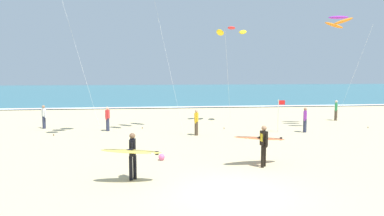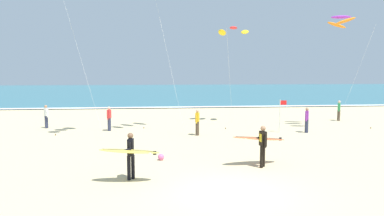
{
  "view_description": "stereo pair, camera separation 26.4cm",
  "coord_description": "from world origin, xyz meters",
  "px_view_note": "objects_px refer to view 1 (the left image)",
  "views": [
    {
      "loc": [
        -2.58,
        -10.96,
        3.92
      ],
      "look_at": [
        -0.57,
        6.5,
        2.08
      ],
      "focal_mm": 33.76,
      "sensor_mm": 36.0,
      "label": 1
    },
    {
      "loc": [
        -2.32,
        -10.99,
        3.92
      ],
      "look_at": [
        -0.57,
        6.5,
        2.08
      ],
      "focal_mm": 33.76,
      "sensor_mm": 36.0,
      "label": 2
    }
  ],
  "objects_px": {
    "kite_arc_violet_near": "(338,22)",
    "bystander_green_top": "(336,110)",
    "lifeguard_flag": "(279,112)",
    "surfer_trailing": "(262,141)",
    "bystander_red_top": "(108,119)",
    "bystander_white_top": "(44,117)",
    "bystander_yellow_top": "(196,122)",
    "surfer_lead": "(132,152)",
    "beach_ball": "(162,157)",
    "bystander_purple_top": "(305,120)",
    "kite_arc_scarlet_high": "(231,31)"
  },
  "relations": [
    {
      "from": "kite_arc_scarlet_high",
      "to": "bystander_yellow_top",
      "type": "height_order",
      "value": "kite_arc_scarlet_high"
    },
    {
      "from": "surfer_trailing",
      "to": "bystander_red_top",
      "type": "bearing_deg",
      "value": 127.59
    },
    {
      "from": "bystander_white_top",
      "to": "lifeguard_flag",
      "type": "distance_m",
      "value": 15.62
    },
    {
      "from": "kite_arc_scarlet_high",
      "to": "lifeguard_flag",
      "type": "xyz_separation_m",
      "value": [
        2.07,
        -4.78,
        -5.57
      ]
    },
    {
      "from": "surfer_trailing",
      "to": "bystander_red_top",
      "type": "height_order",
      "value": "surfer_trailing"
    },
    {
      "from": "bystander_red_top",
      "to": "beach_ball",
      "type": "relative_size",
      "value": 5.68
    },
    {
      "from": "kite_arc_violet_near",
      "to": "kite_arc_scarlet_high",
      "type": "bearing_deg",
      "value": 152.33
    },
    {
      "from": "surfer_lead",
      "to": "bystander_white_top",
      "type": "bearing_deg",
      "value": 117.51
    },
    {
      "from": "bystander_yellow_top",
      "to": "bystander_purple_top",
      "type": "relative_size",
      "value": 1.0
    },
    {
      "from": "bystander_white_top",
      "to": "bystander_purple_top",
      "type": "distance_m",
      "value": 17.25
    },
    {
      "from": "bystander_red_top",
      "to": "bystander_white_top",
      "type": "bearing_deg",
      "value": 160.88
    },
    {
      "from": "surfer_lead",
      "to": "bystander_green_top",
      "type": "distance_m",
      "value": 20.61
    },
    {
      "from": "kite_arc_violet_near",
      "to": "bystander_white_top",
      "type": "distance_m",
      "value": 20.8
    },
    {
      "from": "kite_arc_scarlet_high",
      "to": "bystander_white_top",
      "type": "distance_m",
      "value": 14.6
    },
    {
      "from": "bystander_white_top",
      "to": "kite_arc_violet_near",
      "type": "bearing_deg",
      "value": -5.42
    },
    {
      "from": "surfer_trailing",
      "to": "lifeguard_flag",
      "type": "relative_size",
      "value": 1.13
    },
    {
      "from": "bystander_red_top",
      "to": "lifeguard_flag",
      "type": "xyz_separation_m",
      "value": [
        10.88,
        -1.71,
        0.45
      ]
    },
    {
      "from": "surfer_lead",
      "to": "surfer_trailing",
      "type": "distance_m",
      "value": 5.4
    },
    {
      "from": "bystander_green_top",
      "to": "kite_arc_violet_near",
      "type": "bearing_deg",
      "value": -119.72
    },
    {
      "from": "kite_arc_scarlet_high",
      "to": "bystander_purple_top",
      "type": "distance_m",
      "value": 8.66
    },
    {
      "from": "surfer_lead",
      "to": "bystander_green_top",
      "type": "relative_size",
      "value": 1.35
    },
    {
      "from": "surfer_trailing",
      "to": "bystander_white_top",
      "type": "relative_size",
      "value": 1.49
    },
    {
      "from": "kite_arc_violet_near",
      "to": "bystander_purple_top",
      "type": "distance_m",
      "value": 7.14
    },
    {
      "from": "kite_arc_scarlet_high",
      "to": "bystander_green_top",
      "type": "height_order",
      "value": "kite_arc_scarlet_high"
    },
    {
      "from": "kite_arc_violet_near",
      "to": "lifeguard_flag",
      "type": "xyz_separation_m",
      "value": [
        -4.44,
        -1.36,
        -5.9
      ]
    },
    {
      "from": "kite_arc_scarlet_high",
      "to": "lifeguard_flag",
      "type": "bearing_deg",
      "value": -66.58
    },
    {
      "from": "bystander_red_top",
      "to": "beach_ball",
      "type": "height_order",
      "value": "bystander_red_top"
    },
    {
      "from": "surfer_trailing",
      "to": "bystander_red_top",
      "type": "xyz_separation_m",
      "value": [
        -7.3,
        9.48,
        -0.24
      ]
    },
    {
      "from": "bystander_green_top",
      "to": "bystander_red_top",
      "type": "distance_m",
      "value": 17.51
    },
    {
      "from": "lifeguard_flag",
      "to": "beach_ball",
      "type": "bearing_deg",
      "value": -140.18
    },
    {
      "from": "kite_arc_scarlet_high",
      "to": "lifeguard_flag",
      "type": "height_order",
      "value": "kite_arc_scarlet_high"
    },
    {
      "from": "surfer_trailing",
      "to": "bystander_red_top",
      "type": "relative_size",
      "value": 1.49
    },
    {
      "from": "kite_arc_violet_near",
      "to": "bystander_yellow_top",
      "type": "xyz_separation_m",
      "value": [
        -9.8,
        -1.85,
        -6.36
      ]
    },
    {
      "from": "bystander_green_top",
      "to": "bystander_purple_top",
      "type": "xyz_separation_m",
      "value": [
        -4.74,
        -4.97,
        0.0
      ]
    },
    {
      "from": "bystander_white_top",
      "to": "kite_arc_scarlet_high",
      "type": "bearing_deg",
      "value": 6.66
    },
    {
      "from": "lifeguard_flag",
      "to": "bystander_red_top",
      "type": "bearing_deg",
      "value": 171.07
    },
    {
      "from": "kite_arc_violet_near",
      "to": "beach_ball",
      "type": "relative_size",
      "value": 26.94
    },
    {
      "from": "surfer_trailing",
      "to": "bystander_green_top",
      "type": "xyz_separation_m",
      "value": [
        9.95,
        12.5,
        -0.24
      ]
    },
    {
      "from": "bystander_green_top",
      "to": "bystander_yellow_top",
      "type": "distance_m",
      "value": 12.83
    },
    {
      "from": "bystander_green_top",
      "to": "lifeguard_flag",
      "type": "distance_m",
      "value": 7.94
    },
    {
      "from": "bystander_green_top",
      "to": "lifeguard_flag",
      "type": "relative_size",
      "value": 0.76
    },
    {
      "from": "bystander_white_top",
      "to": "bystander_yellow_top",
      "type": "distance_m",
      "value": 10.59
    },
    {
      "from": "kite_arc_violet_near",
      "to": "bystander_green_top",
      "type": "bearing_deg",
      "value": 60.28
    },
    {
      "from": "surfer_trailing",
      "to": "bystander_purple_top",
      "type": "xyz_separation_m",
      "value": [
        5.2,
        7.53,
        -0.24
      ]
    },
    {
      "from": "kite_arc_violet_near",
      "to": "bystander_yellow_top",
      "type": "distance_m",
      "value": 11.83
    },
    {
      "from": "bystander_green_top",
      "to": "beach_ball",
      "type": "bearing_deg",
      "value": -141.6
    },
    {
      "from": "bystander_purple_top",
      "to": "bystander_white_top",
      "type": "bearing_deg",
      "value": 168.4
    },
    {
      "from": "kite_arc_scarlet_high",
      "to": "bystander_red_top",
      "type": "distance_m",
      "value": 11.1
    },
    {
      "from": "surfer_lead",
      "to": "bystander_white_top",
      "type": "relative_size",
      "value": 1.35
    },
    {
      "from": "bystander_green_top",
      "to": "bystander_white_top",
      "type": "xyz_separation_m",
      "value": [
        -21.64,
        -1.5,
        0.0
      ]
    }
  ]
}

